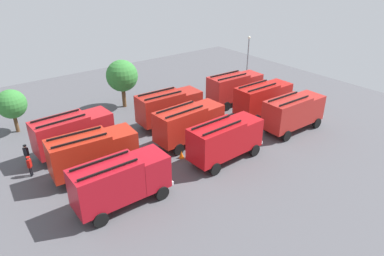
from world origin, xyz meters
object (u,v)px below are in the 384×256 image
(fire_truck_3, at_px, (93,152))
(fire_truck_8, at_px, (235,87))
(fire_truck_7, at_px, (169,106))
(firefighter_2, at_px, (104,121))
(tree_0, at_px, (11,104))
(fire_truck_4, at_px, (189,122))
(firefighter_1, at_px, (30,165))
(fire_truck_5, at_px, (263,98))
(firefighter_3, at_px, (237,127))
(fire_truck_2, at_px, (293,111))
(tree_1, at_px, (122,76))
(firefighter_4, at_px, (287,93))
(lamppost, at_px, (248,57))
(fire_truck_6, at_px, (73,132))
(firefighter_0, at_px, (26,153))
(traffic_cone_0, at_px, (181,155))
(fire_truck_1, at_px, (225,139))
(fire_truck_0, at_px, (121,180))

(fire_truck_3, xyz_separation_m, fire_truck_8, (20.02, 4.41, 0.00))
(fire_truck_7, relative_size, firefighter_2, 4.43)
(fire_truck_3, xyz_separation_m, tree_0, (-3.27, 12.34, 0.93))
(fire_truck_4, relative_size, firefighter_1, 4.02)
(fire_truck_5, xyz_separation_m, tree_0, (-23.34, 12.50, 0.93))
(firefighter_2, height_order, firefighter_3, firefighter_3)
(fire_truck_3, relative_size, tree_0, 1.60)
(tree_0, bearing_deg, fire_truck_2, -36.60)
(fire_truck_4, distance_m, tree_1, 12.13)
(firefighter_4, xyz_separation_m, lamppost, (0.39, 7.51, 2.94))
(firefighter_1, distance_m, lamppost, 31.21)
(fire_truck_6, height_order, firefighter_0, fire_truck_6)
(fire_truck_8, xyz_separation_m, traffic_cone_0, (-12.77, -6.67, -1.81))
(tree_1, bearing_deg, fire_truck_2, -56.34)
(fire_truck_1, bearing_deg, fire_truck_5, 23.11)
(fire_truck_0, distance_m, firefighter_4, 26.56)
(fire_truck_3, distance_m, firefighter_2, 8.71)
(fire_truck_1, bearing_deg, fire_truck_6, 135.20)
(fire_truck_3, bearing_deg, firefighter_3, -3.90)
(fire_truck_4, relative_size, tree_0, 1.59)
(firefighter_4, relative_size, traffic_cone_0, 2.64)
(fire_truck_3, xyz_separation_m, fire_truck_4, (9.57, -0.30, 0.00))
(firefighter_2, distance_m, tree_1, 6.80)
(firefighter_4, xyz_separation_m, tree_1, (-17.07, 10.72, 2.82))
(fire_truck_0, height_order, fire_truck_7, same)
(fire_truck_7, xyz_separation_m, firefighter_3, (4.07, -6.19, -1.22))
(fire_truck_1, distance_m, firefighter_2, 13.71)
(fire_truck_0, height_order, firefighter_4, fire_truck_0)
(fire_truck_2, bearing_deg, fire_truck_6, 155.54)
(firefighter_4, distance_m, traffic_cone_0, 18.86)
(tree_0, bearing_deg, fire_truck_7, -30.98)
(fire_truck_4, height_order, firefighter_4, fire_truck_4)
(fire_truck_2, relative_size, fire_truck_5, 1.00)
(fire_truck_1, relative_size, firefighter_3, 4.36)
(fire_truck_1, xyz_separation_m, firefighter_4, (15.70, 5.81, -1.12))
(fire_truck_0, relative_size, firefighter_2, 4.39)
(fire_truck_0, distance_m, traffic_cone_0, 7.99)
(fire_truck_3, height_order, tree_0, tree_0)
(tree_1, bearing_deg, firefighter_0, -153.04)
(fire_truck_0, xyz_separation_m, fire_truck_1, (10.16, 0.15, 0.00))
(firefighter_4, distance_m, tree_1, 20.35)
(tree_0, bearing_deg, fire_truck_1, -52.09)
(fire_truck_4, bearing_deg, firefighter_4, 1.56)
(fire_truck_4, height_order, traffic_cone_0, fire_truck_4)
(fire_truck_2, relative_size, lamppost, 1.06)
(fire_truck_8, height_order, firefighter_3, fire_truck_8)
(fire_truck_3, xyz_separation_m, firefighter_1, (-4.37, 2.98, -1.12))
(fire_truck_6, bearing_deg, tree_1, 36.76)
(firefighter_1, distance_m, firefighter_3, 19.39)
(fire_truck_5, relative_size, firefighter_1, 3.96)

